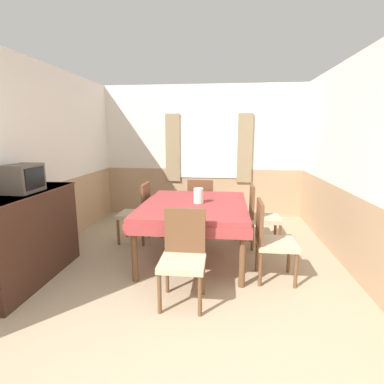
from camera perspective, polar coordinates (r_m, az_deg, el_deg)
wall_back at (r=6.09m, az=2.12°, el=7.75°), size 4.36×0.10×2.60m
wall_left at (r=4.51m, az=-26.89°, el=5.27°), size 0.05×4.95×2.60m
wall_right at (r=4.09m, az=28.68°, el=4.61°), size 0.05×4.95×2.60m
dining_table at (r=3.98m, az=0.45°, el=-3.55°), size 1.39×1.68×0.76m
chair_right_near at (r=3.56m, az=14.71°, el=-8.47°), size 0.44×0.44×0.92m
chair_right_far at (r=4.53m, az=12.88°, el=-4.13°), size 0.44×0.44×0.92m
chair_left_far at (r=4.69m, az=-10.24°, el=-3.50°), size 0.44×0.44×0.92m
chair_head_window at (r=5.05m, az=1.69°, el=-2.25°), size 0.44×0.44×0.92m
chair_head_near at (r=3.03m, az=-1.67°, el=-11.66°), size 0.44×0.44×0.92m
sideboard at (r=3.88m, az=-28.87°, el=-7.47°), size 0.46×1.46×1.03m
tv at (r=3.75m, az=-29.50°, el=2.28°), size 0.29×0.40×0.31m
vase at (r=3.95m, az=1.25°, el=-0.69°), size 0.13×0.13×0.20m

